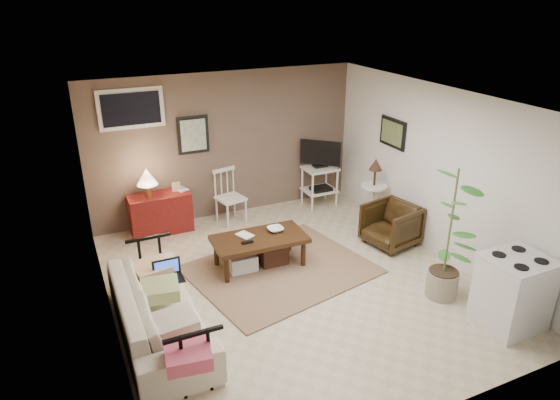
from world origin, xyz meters
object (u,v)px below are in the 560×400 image
potted_plant (450,230)px  side_table (374,184)px  armchair (391,223)px  red_console (159,210)px  tv_stand (320,172)px  sofa (158,303)px  stove (513,292)px  spindle_chair (230,198)px  coffee_table (259,249)px

potted_plant → side_table: bearing=79.1°
side_table → armchair: 0.82m
red_console → tv_stand: tv_stand is taller
tv_stand → side_table: tv_stand is taller
side_table → red_console: bearing=160.2°
sofa → potted_plant: bearing=-101.9°
red_console → stove: 5.10m
tv_stand → armchair: tv_stand is taller
red_console → stove: size_ratio=1.24×
spindle_chair → potted_plant: (1.67, -3.16, 0.50)m
spindle_chair → sofa: bearing=-124.7°
spindle_chair → potted_plant: potted_plant is taller
sofa → tv_stand: size_ratio=1.79×
sofa → armchair: sofa is taller
tv_stand → armchair: (0.24, -1.76, -0.27)m
sofa → side_table: (3.78, 1.42, 0.28)m
coffee_table → red_console: (-1.00, 1.66, 0.11)m
coffee_table → armchair: size_ratio=1.83×
side_table → potted_plant: bearing=-100.9°
armchair → stove: size_ratio=0.80×
spindle_chair → armchair: 2.60m
coffee_table → side_table: (2.21, 0.50, 0.43)m
sofa → potted_plant: (3.37, -0.71, 0.50)m
tv_stand → stove: 3.95m
sofa → armchair: (3.61, 0.69, -0.06)m
sofa → red_console: size_ratio=1.95×
red_console → side_table: 3.43m
coffee_table → red_console: bearing=121.2°
tv_stand → red_console: bearing=177.4°
sofa → red_console: red_console is taller
coffee_table → potted_plant: (1.80, -1.63, 0.65)m
side_table → sofa: bearing=-159.5°
coffee_table → potted_plant: 2.51m
sofa → tv_stand: tv_stand is taller
coffee_table → spindle_chair: (0.13, 1.54, 0.15)m
sofa → armchair: bearing=-79.2°
sofa → stove: stove is taller
spindle_chair → tv_stand: size_ratio=0.75×
red_console → spindle_chair: 1.14m
sofa → spindle_chair: (1.70, 2.45, 0.00)m
tv_stand → potted_plant: bearing=-89.9°
spindle_chair → armchair: (1.91, -1.76, -0.07)m
sofa → stove: bearing=-112.1°
spindle_chair → coffee_table: bearing=-94.9°
potted_plant → red_console: bearing=130.5°
armchair → potted_plant: bearing=-20.7°
armchair → stove: stove is taller
side_table → potted_plant: (-0.41, -2.13, 0.22)m
tv_stand → potted_plant: potted_plant is taller
stove → side_table: bearing=87.6°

